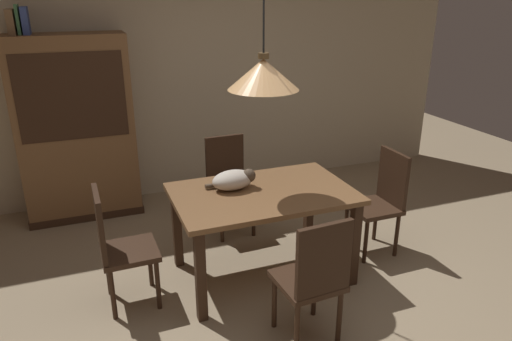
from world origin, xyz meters
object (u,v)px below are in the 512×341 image
object	(u,v)px
chair_right_side	(381,198)
hutch_bookcase	(77,133)
chair_left_side	(117,244)
book_blue_wide	(25,21)
dining_table	(263,203)
book_green_slim	(18,19)
cat_sleeping	(234,180)
chair_near_front	(314,276)
chair_far_back	(229,180)
pendant_lamp	(263,74)
book_brown_thick	(11,22)

from	to	relation	value
chair_right_side	hutch_bookcase	size ratio (longest dim) A/B	0.50
chair_left_side	book_blue_wide	bearing A→B (deg)	105.56
dining_table	chair_right_side	size ratio (longest dim) A/B	1.51
book_green_slim	book_blue_wide	world-z (taller)	book_green_slim
cat_sleeping	hutch_bookcase	world-z (taller)	hutch_bookcase
hutch_bookcase	chair_right_side	bearing A→B (deg)	-35.42
hutch_bookcase	cat_sleeping	bearing A→B (deg)	-55.04
chair_near_front	book_green_slim	bearing A→B (deg)	122.62
dining_table	cat_sleeping	xyz separation A→B (m)	(-0.19, 0.13, 0.18)
book_blue_wide	chair_far_back	bearing A→B (deg)	-28.10
dining_table	pendant_lamp	bearing A→B (deg)	95.36
chair_right_side	chair_near_front	world-z (taller)	same
hutch_bookcase	book_blue_wide	bearing A→B (deg)	179.71
cat_sleeping	book_brown_thick	world-z (taller)	book_brown_thick
chair_right_side	book_green_slim	distance (m)	3.61
book_blue_wide	book_brown_thick	bearing A→B (deg)	180.00
hutch_bookcase	dining_table	bearing A→B (deg)	-52.91
pendant_lamp	hutch_bookcase	xyz separation A→B (m)	(-1.31, 1.74, -0.77)
pendant_lamp	hutch_bookcase	size ratio (longest dim) A/B	0.70
chair_far_back	book_brown_thick	bearing A→B (deg)	153.55
chair_left_side	chair_right_side	size ratio (longest dim) A/B	1.00
dining_table	chair_near_front	world-z (taller)	chair_near_front
cat_sleeping	book_blue_wide	xyz separation A→B (m)	(-1.42, 1.61, 1.14)
book_green_slim	book_blue_wide	size ratio (longest dim) A/B	1.08
chair_right_side	book_green_slim	size ratio (longest dim) A/B	3.58
chair_left_side	book_brown_thick	distance (m)	2.34
pendant_lamp	hutch_bookcase	world-z (taller)	pendant_lamp
chair_near_front	cat_sleeping	bearing A→B (deg)	100.96
pendant_lamp	book_green_slim	distance (m)	2.43
dining_table	chair_far_back	world-z (taller)	chair_far_back
dining_table	chair_near_front	size ratio (longest dim) A/B	1.51
cat_sleeping	hutch_bookcase	size ratio (longest dim) A/B	0.21
dining_table	chair_left_side	bearing A→B (deg)	-179.93
chair_right_side	book_blue_wide	xyz separation A→B (m)	(-2.74, 1.74, 1.46)
chair_far_back	chair_right_side	bearing A→B (deg)	-37.82
hutch_bookcase	book_brown_thick	size ratio (longest dim) A/B	7.71
cat_sleeping	book_blue_wide	size ratio (longest dim) A/B	1.63
book_green_slim	cat_sleeping	bearing A→B (deg)	-47.36
cat_sleeping	hutch_bookcase	bearing A→B (deg)	124.96
chair_left_side	book_green_slim	distance (m)	2.34
chair_left_side	dining_table	bearing A→B (deg)	0.07
pendant_lamp	book_blue_wide	world-z (taller)	pendant_lamp
cat_sleeping	book_green_slim	world-z (taller)	book_green_slim
chair_near_front	pendant_lamp	size ratio (longest dim) A/B	0.72
chair_near_front	book_brown_thick	distance (m)	3.46
dining_table	book_green_slim	size ratio (longest dim) A/B	5.38
dining_table	book_green_slim	xyz separation A→B (m)	(-1.67, 1.74, 1.33)
dining_table	book_blue_wide	size ratio (longest dim) A/B	5.83
chair_near_front	book_blue_wide	world-z (taller)	book_blue_wide
chair_far_back	cat_sleeping	world-z (taller)	chair_far_back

